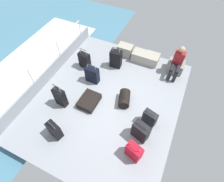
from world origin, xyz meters
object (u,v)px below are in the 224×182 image
Objects in this scene: suitcase_5 at (116,59)px; cargo_crate_1 at (140,56)px; passenger_seated at (177,62)px; suitcase_3 at (134,151)px; suitcase_4 at (150,118)px; duffel_bag at (124,98)px; suitcase_6 at (92,75)px; suitcase_8 at (85,60)px; cargo_crate_0 at (125,50)px; suitcase_1 at (89,101)px; cargo_crate_2 at (152,59)px; suitcase_0 at (54,130)px; suitcase_2 at (60,97)px; suitcase_7 at (141,131)px; cargo_crate_3 at (175,66)px.

cargo_crate_1 is at bearing 44.76° from suitcase_5.
suitcase_3 is at bearing -94.63° from passenger_seated.
passenger_seated is 2.08m from suitcase_5.
suitcase_4 reaches higher than duffel_bag.
suitcase_5 is (-1.81, 1.71, 0.08)m from suitcase_4.
duffel_bag is at bearing -121.02° from passenger_seated.
suitcase_6 is 1.36m from duffel_bag.
duffel_bag is at bearing -24.01° from suitcase_8.
cargo_crate_0 is 0.76m from suitcase_5.
duffel_bag reaches higher than suitcase_1.
duffel_bag is at bearing 157.91° from suitcase_4.
suitcase_4 is at bearing 3.81° from suitcase_1.
cargo_crate_1 reaches higher than suitcase_1.
suitcase_0 reaches higher than cargo_crate_2.
suitcase_0 is 1.02m from suitcase_2.
cargo_crate_1 is at bearing 172.18° from passenger_seated.
suitcase_3 is 1.16× the size of duffel_bag.
cargo_crate_0 is 0.74× the size of suitcase_8.
suitcase_2 reaches higher than suitcase_8.
suitcase_4 is (0.68, -2.41, 0.08)m from cargo_crate_2.
suitcase_3 is 1.05× the size of suitcase_7.
passenger_seated reaches higher than cargo_crate_3.
suitcase_0 is at bearing -170.42° from suitcase_3.
cargo_crate_3 is 2.41m from suitcase_4.
passenger_seated reaches higher than suitcase_0.
cargo_crate_1 is at bearing 35.22° from suitcase_8.
suitcase_5 is at bearing 136.53° from suitcase_4.
passenger_seated is 1.36× the size of suitcase_8.
suitcase_6 is at bearing -132.46° from cargo_crate_2.
cargo_crate_1 is at bearing 115.03° from suitcase_4.
suitcase_8 is 2.07m from duffel_bag.
suitcase_5 reaches higher than suitcase_0.
cargo_crate_1 is 0.55× the size of passenger_seated.
suitcase_8 is at bearing -130.05° from cargo_crate_0.
cargo_crate_3 is at bearing 45.77° from suitcase_2.
suitcase_0 is at bearing -122.07° from cargo_crate_3.
passenger_seated is at bearing -7.13° from cargo_crate_0.
suitcase_7 is (-0.03, 0.56, 0.03)m from suitcase_3.
suitcase_5 is at bearing -161.15° from cargo_crate_3.
cargo_crate_1 is 2.65m from suitcase_4.
suitcase_5 is at bearing -135.24° from cargo_crate_1.
suitcase_6 is at bearing 111.70° from suitcase_1.
suitcase_5 is at bearing 123.66° from duffel_bag.
passenger_seated reaches higher than suitcase_6.
suitcase_8 is at bearing -161.44° from passenger_seated.
suitcase_2 is at bearing -108.34° from suitcase_6.
suitcase_0 is 2.16m from suitcase_3.
cargo_crate_3 is 2.31m from duffel_bag.
cargo_crate_0 is at bearing 73.48° from suitcase_2.
suitcase_1 is 1.85m from suitcase_5.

